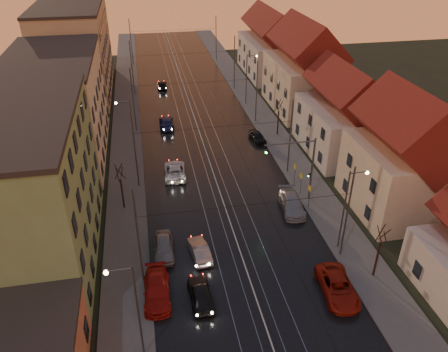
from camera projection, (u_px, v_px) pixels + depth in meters
road at (196, 123)px, 63.45m from camera, size 16.00×120.00×0.04m
sidewalk_left at (126, 128)px, 61.80m from camera, size 4.00×120.00×0.15m
sidewalk_right at (263, 118)px, 65.05m from camera, size 4.00×120.00×0.15m
tram_rail_0 at (181, 124)px, 63.08m from camera, size 0.06×120.00×0.03m
tram_rail_1 at (191, 124)px, 63.31m from camera, size 0.06×120.00×0.03m
tram_rail_2 at (202, 123)px, 63.56m from camera, size 0.06×120.00×0.03m
tram_rail_3 at (211, 122)px, 63.79m from camera, size 0.06×120.00×0.03m
apartment_left_1 at (23, 194)px, 35.33m from camera, size 10.00×18.00×13.00m
apartment_left_2 at (57, 109)px, 52.49m from camera, size 10.00×20.00×12.00m
apartment_left_3 at (76, 50)px, 72.27m from camera, size 10.00×24.00×14.00m
house_right_1 at (403, 161)px, 42.32m from camera, size 8.67×10.20×10.80m
house_right_2 at (345, 117)px, 53.72m from camera, size 9.18×12.24×9.20m
house_right_3 at (304, 72)px, 65.81m from camera, size 9.18×14.28×11.50m
house_right_4 at (271, 47)px, 81.42m from camera, size 9.18×16.32×10.00m
catenary_pole_l_1 at (138, 238)px, 33.57m from camera, size 0.16×0.16×9.00m
catenary_pole_r_1 at (347, 214)px, 36.36m from camera, size 0.16×0.16×9.00m
catenary_pole_l_2 at (135, 151)px, 46.25m from camera, size 0.16×0.16×9.00m
catenary_pole_r_2 at (290, 137)px, 49.05m from camera, size 0.16×0.16×9.00m
catenary_pole_l_3 at (133, 101)px, 58.93m from camera, size 0.16×0.16×9.00m
catenary_pole_r_3 at (257, 92)px, 61.73m from camera, size 0.16×0.16×9.00m
catenary_pole_l_4 at (132, 68)px, 71.61m from camera, size 0.16×0.16×9.00m
catenary_pole_r_4 at (234, 63)px, 74.41m from camera, size 0.16×0.16×9.00m
catenary_pole_l_5 at (131, 42)px, 86.83m from camera, size 0.16×0.16×9.00m
catenary_pole_r_5 at (216, 38)px, 89.62m from camera, size 0.16×0.16×9.00m
street_lamp_0 at (132, 304)px, 27.37m from camera, size 1.75×0.32×8.00m
street_lamp_1 at (348, 203)px, 37.10m from camera, size 1.75×0.32×8.00m
street_lamp_2 at (130, 125)px, 51.04m from camera, size 1.75×0.32×8.00m
street_lamp_3 at (248, 75)px, 67.53m from camera, size 1.75×0.32×8.00m
traffic_light_mast at (303, 162)px, 43.82m from camera, size 5.30×0.32×7.20m
bare_tree_0 at (122, 188)px, 43.63m from camera, size 1.09×1.09×5.11m
bare_tree_1 at (378, 253)px, 35.11m from camera, size 1.09×1.09×5.11m
bare_tree_2 at (278, 118)px, 58.82m from camera, size 1.09×1.09×5.11m
driving_car_0 at (201, 293)px, 33.74m from camera, size 1.88×4.28×1.43m
driving_car_1 at (199, 250)px, 38.21m from camera, size 1.88×4.17×1.33m
driving_car_2 at (175, 170)px, 50.23m from camera, size 2.63×5.22×1.42m
driving_car_3 at (166, 122)px, 62.08m from camera, size 2.11×4.95×1.42m
driving_car_4 at (162, 85)px, 76.27m from camera, size 1.62×3.96×1.34m
parked_left_2 at (157, 290)px, 34.00m from camera, size 2.21×5.11×1.47m
parked_left_3 at (164, 247)px, 38.50m from camera, size 1.91×4.40×1.48m
parked_right_0 at (338, 287)px, 34.33m from camera, size 2.88×5.48×1.47m
parked_right_1 at (292, 204)px, 44.33m from camera, size 2.59×5.32×1.49m
parked_right_2 at (257, 137)px, 58.23m from camera, size 1.96×3.83×1.25m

